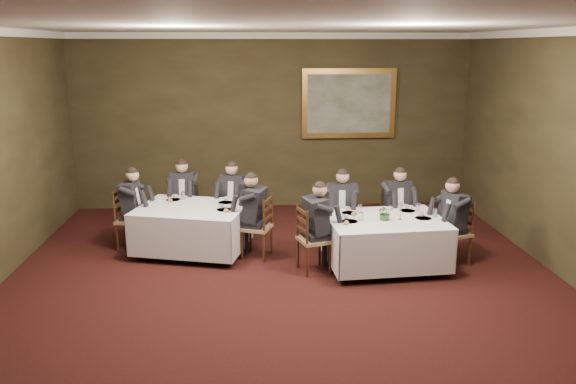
{
  "coord_description": "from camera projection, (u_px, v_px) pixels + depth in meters",
  "views": [
    {
      "loc": [
        -0.44,
        -6.34,
        3.25
      ],
      "look_at": [
        0.1,
        1.69,
        1.15
      ],
      "focal_mm": 35.0,
      "sensor_mm": 36.0,
      "label": 1
    }
  ],
  "objects": [
    {
      "name": "table_second",
      "position": [
        192.0,
        226.0,
        9.01
      ],
      "size": [
        1.97,
        1.68,
        0.67
      ],
      "rotation": [
        0.0,
        0.0,
        -0.26
      ],
      "color": "#311D0D",
      "rests_on": "ground"
    },
    {
      "name": "chair_main_endleft",
      "position": [
        313.0,
        253.0,
        8.3
      ],
      "size": [
        0.53,
        0.54,
        1.0
      ],
      "rotation": [
        0.0,
        0.0,
        -1.28
      ],
      "color": "#997C4E",
      "rests_on": "ground"
    },
    {
      "name": "chair_main_backright",
      "position": [
        395.0,
        229.0,
        9.36
      ],
      "size": [
        0.51,
        0.49,
        1.0
      ],
      "rotation": [
        0.0,
        0.0,
        3.31
      ],
      "color": "#997C4E",
      "rests_on": "ground"
    },
    {
      "name": "ceiling",
      "position": [
        289.0,
        22.0,
        6.09
      ],
      "size": [
        8.0,
        10.0,
        0.1
      ],
      "primitive_type": "cube",
      "color": "silver",
      "rests_on": "back_wall"
    },
    {
      "name": "back_wall",
      "position": [
        272.0,
        122.0,
        11.36
      ],
      "size": [
        8.0,
        0.1,
        3.5
      ],
      "primitive_type": "cube",
      "color": "#2C2516",
      "rests_on": "ground"
    },
    {
      "name": "diner_main_endright",
      "position": [
        453.0,
        232.0,
        8.53
      ],
      "size": [
        0.58,
        0.53,
        1.35
      ],
      "rotation": [
        0.0,
        0.0,
        1.89
      ],
      "color": "black",
      "rests_on": "chair_main_endright"
    },
    {
      "name": "chair_sec_endleft",
      "position": [
        131.0,
        231.0,
        9.25
      ],
      "size": [
        0.47,
        0.49,
        1.0
      ],
      "rotation": [
        0.0,
        0.0,
        -1.7
      ],
      "color": "#997C4E",
      "rests_on": "ground"
    },
    {
      "name": "chair_sec_endright",
      "position": [
        258.0,
        240.0,
        8.86
      ],
      "size": [
        0.55,
        0.56,
        1.0
      ],
      "rotation": [
        0.0,
        0.0,
        1.21
      ],
      "color": "#997C4E",
      "rests_on": "ground"
    },
    {
      "name": "diner_main_endleft",
      "position": [
        314.0,
        238.0,
        8.24
      ],
      "size": [
        0.58,
        0.52,
        1.35
      ],
      "rotation": [
        0.0,
        0.0,
        -1.28
      ],
      "color": "black",
      "rests_on": "chair_main_endleft"
    },
    {
      "name": "chair_main_backleft",
      "position": [
        341.0,
        232.0,
        9.23
      ],
      "size": [
        0.49,
        0.47,
        1.0
      ],
      "rotation": [
        0.0,
        0.0,
        3.01
      ],
      "color": "#997C4E",
      "rests_on": "ground"
    },
    {
      "name": "chair_sec_backright",
      "position": [
        235.0,
        221.0,
        9.8
      ],
      "size": [
        0.57,
        0.56,
        1.0
      ],
      "rotation": [
        0.0,
        0.0,
        2.74
      ],
      "color": "#997C4E",
      "rests_on": "ground"
    },
    {
      "name": "diner_sec_endright",
      "position": [
        257.0,
        226.0,
        8.8
      ],
      "size": [
        0.59,
        0.54,
        1.35
      ],
      "rotation": [
        0.0,
        0.0,
        1.21
      ],
      "color": "black",
      "rests_on": "chair_sec_endright"
    },
    {
      "name": "place_setting_table_second",
      "position": [
        176.0,
        197.0,
        9.38
      ],
      "size": [
        0.33,
        0.31,
        0.14
      ],
      "color": "white",
      "rests_on": "table_second"
    },
    {
      "name": "crown_molding",
      "position": [
        289.0,
        28.0,
        6.1
      ],
      "size": [
        8.0,
        10.0,
        0.12
      ],
      "color": "white",
      "rests_on": "back_wall"
    },
    {
      "name": "chair_sec_backleft",
      "position": [
        186.0,
        218.0,
        9.97
      ],
      "size": [
        0.49,
        0.47,
        1.0
      ],
      "rotation": [
        0.0,
        0.0,
        3.02
      ],
      "color": "#997C4E",
      "rests_on": "ground"
    },
    {
      "name": "diner_main_backright",
      "position": [
        396.0,
        216.0,
        9.29
      ],
      "size": [
        0.48,
        0.54,
        1.35
      ],
      "rotation": [
        0.0,
        0.0,
        3.31
      ],
      "color": "black",
      "rests_on": "chair_main_backright"
    },
    {
      "name": "ground",
      "position": [
        289.0,
        316.0,
        6.97
      ],
      "size": [
        10.0,
        10.0,
        0.0
      ],
      "primitive_type": "plane",
      "color": "black",
      "rests_on": "ground"
    },
    {
      "name": "diner_sec_backleft",
      "position": [
        185.0,
        206.0,
        9.9
      ],
      "size": [
        0.46,
        0.53,
        1.35
      ],
      "rotation": [
        0.0,
        0.0,
        3.02
      ],
      "color": "black",
      "rests_on": "chair_sec_backleft"
    },
    {
      "name": "chair_main_endright",
      "position": [
        453.0,
        246.0,
        8.59
      ],
      "size": [
        0.54,
        0.55,
        1.0
      ],
      "rotation": [
        0.0,
        0.0,
        1.89
      ],
      "color": "#997C4E",
      "rests_on": "ground"
    },
    {
      "name": "diner_main_backleft",
      "position": [
        341.0,
        219.0,
        9.16
      ],
      "size": [
        0.46,
        0.53,
        1.35
      ],
      "rotation": [
        0.0,
        0.0,
        3.01
      ],
      "color": "black",
      "rests_on": "chair_main_backleft"
    },
    {
      "name": "diner_sec_backright",
      "position": [
        235.0,
        209.0,
        9.73
      ],
      "size": [
        0.56,
        0.6,
        1.35
      ],
      "rotation": [
        0.0,
        0.0,
        2.74
      ],
      "color": "black",
      "rests_on": "chair_sec_backright"
    },
    {
      "name": "candlestick",
      "position": [
        401.0,
        210.0,
        8.24
      ],
      "size": [
        0.06,
        0.06,
        0.41
      ],
      "color": "#C68D3C",
      "rests_on": "table_main"
    },
    {
      "name": "place_setting_table_main",
      "position": [
        353.0,
        210.0,
        8.63
      ],
      "size": [
        0.33,
        0.31,
        0.14
      ],
      "color": "white",
      "rests_on": "table_main"
    },
    {
      "name": "centerpiece",
      "position": [
        385.0,
        212.0,
        8.21
      ],
      "size": [
        0.25,
        0.23,
        0.26
      ],
      "primitive_type": "imported",
      "rotation": [
        0.0,
        0.0,
        0.1
      ],
      "color": "#2D5926",
      "rests_on": "table_main"
    },
    {
      "name": "table_main",
      "position": [
        385.0,
        239.0,
        8.4
      ],
      "size": [
        1.82,
        1.44,
        0.67
      ],
      "rotation": [
        0.0,
        0.0,
        0.07
      ],
      "color": "#311D0D",
      "rests_on": "ground"
    },
    {
      "name": "diner_sec_endleft",
      "position": [
        131.0,
        218.0,
        9.19
      ],
      "size": [
        0.53,
        0.46,
        1.35
      ],
      "rotation": [
        0.0,
        0.0,
        -1.7
      ],
      "color": "black",
      "rests_on": "chair_sec_endleft"
    },
    {
      "name": "painting",
      "position": [
        349.0,
        104.0,
        11.3
      ],
      "size": [
        1.9,
        0.09,
        1.39
      ],
      "color": "gold",
      "rests_on": "back_wall"
    }
  ]
}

